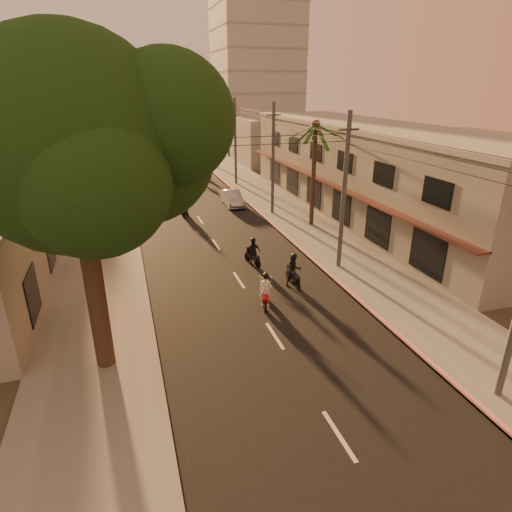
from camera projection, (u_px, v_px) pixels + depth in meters
The scene contains 20 objects.
ground at pixel (292, 362), 16.95m from camera, with size 160.00×160.00×0.00m, color #383023.
road at pixel (200, 220), 34.65m from camera, with size 10.00×140.00×0.02m, color black.
sidewalk_right at pixel (286, 212), 36.70m from camera, with size 5.00×140.00×0.12m, color slate.
sidewalk_left at pixel (103, 228), 32.56m from camera, with size 5.00×140.00×0.12m, color slate.
curb_stripe at pixel (281, 232), 31.60m from camera, with size 0.20×60.00×0.20m, color red.
shophouse_row at pixel (369, 170), 35.37m from camera, with size 8.80×34.20×7.30m.
distant_tower at pixel (256, 58), 65.71m from camera, with size 12.10×12.10×28.00m.
broadleaf_tree at pixel (85, 143), 13.85m from camera, with size 9.60×8.70×12.10m.
palm_tree at pixel (316, 131), 30.65m from camera, with size 5.00×5.00×8.20m.
utility_poles at pixel (273, 134), 33.92m from camera, with size 1.20×48.26×9.00m.
filler_right at pixel (266, 140), 59.53m from camera, with size 8.00×14.00×6.00m, color #9B968C.
filler_left_near at pixel (34, 171), 42.36m from camera, with size 8.00×14.00×4.40m, color #9B968C.
filler_left_far at pixel (54, 138), 57.81m from camera, with size 8.00×14.00×7.00m, color #9B968C.
scooter_red at pixel (266, 292), 20.93m from camera, with size 0.95×1.77×1.80m.
scooter_mid_a at pixel (294, 271), 23.10m from camera, with size 0.87×1.92×1.89m.
scooter_mid_b at pixel (253, 253), 25.79m from camera, with size 1.16×1.77×1.77m.
scooter_far_a at pixel (184, 207), 35.35m from camera, with size 1.04×1.79×1.78m.
scooter_far_b at pixel (202, 178), 46.83m from camera, with size 1.03×1.60×1.57m.
parked_car at pixel (232, 198), 38.59m from camera, with size 1.47×4.11×1.35m, color #9B9EA3.
scooter_far_c at pixel (195, 166), 52.90m from camera, with size 1.04×1.97×1.94m.
Camera 1 is at (-5.56, -13.08, 10.25)m, focal length 30.00 mm.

